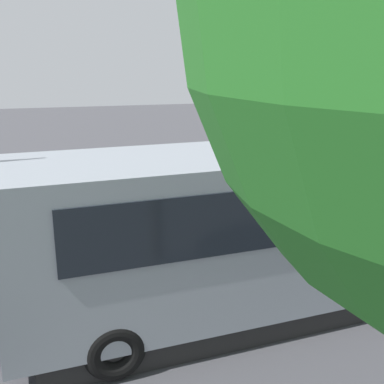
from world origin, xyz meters
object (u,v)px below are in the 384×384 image
at_px(stunt_motorcycle, 125,176).
at_px(traffic_cone, 177,186).
at_px(spectator_far_left, 307,207).
at_px(parked_motorcycle_dark, 120,254).
at_px(spectator_centre, 222,214).
at_px(parked_motorcycle_blue, 365,229).
at_px(spectator_left, 268,209).
at_px(spectator_right, 175,219).
at_px(tour_bus, 291,228).
at_px(parked_motorcycle_silver, 276,238).

xyz_separation_m(stunt_motorcycle, traffic_cone, (-2.08, -0.84, -0.74)).
relative_size(spectator_far_left, parked_motorcycle_dark, 0.83).
bearing_deg(traffic_cone, spectator_centre, 86.56).
xyz_separation_m(spectator_centre, parked_motorcycle_dark, (2.74, 0.56, -0.53)).
distance_m(parked_motorcycle_dark, parked_motorcycle_blue, 6.56).
height_order(spectator_left, spectator_right, spectator_left).
height_order(spectator_centre, parked_motorcycle_blue, spectator_centre).
bearing_deg(tour_bus, traffic_cone, -90.04).
distance_m(spectator_far_left, parked_motorcycle_dark, 5.22).
bearing_deg(parked_motorcycle_blue, traffic_cone, -61.32).
bearing_deg(parked_motorcycle_blue, spectator_centre, -12.01).
bearing_deg(traffic_cone, spectator_far_left, 110.48).
relative_size(spectator_centre, parked_motorcycle_blue, 0.83).
bearing_deg(spectator_centre, parked_motorcycle_dark, 11.59).
relative_size(tour_bus, stunt_motorcycle, 5.95).
bearing_deg(spectator_right, spectator_far_left, 178.93).
distance_m(spectator_far_left, parked_motorcycle_silver, 1.49).
relative_size(spectator_centre, parked_motorcycle_silver, 0.83).
distance_m(spectator_right, parked_motorcycle_blue, 5.15).
relative_size(tour_bus, spectator_right, 6.34).
bearing_deg(tour_bus, spectator_right, -62.14).
xyz_separation_m(parked_motorcycle_silver, parked_motorcycle_dark, (3.95, -0.17, 0.00)).
distance_m(spectator_far_left, spectator_left, 1.22).
relative_size(parked_motorcycle_silver, traffic_cone, 3.25).
relative_size(tour_bus, traffic_cone, 17.29).
xyz_separation_m(spectator_far_left, spectator_left, (1.21, 0.11, 0.08)).
relative_size(spectator_left, parked_motorcycle_silver, 0.88).
distance_m(spectator_far_left, traffic_cone, 6.05).
distance_m(spectator_left, stunt_motorcycle, 5.73).
bearing_deg(spectator_left, parked_motorcycle_blue, 166.39).
relative_size(spectator_far_left, spectator_right, 0.99).
relative_size(tour_bus, spectator_left, 6.02).
relative_size(tour_bus, parked_motorcycle_silver, 5.32).
relative_size(parked_motorcycle_silver, parked_motorcycle_dark, 1.00).
bearing_deg(spectator_left, tour_bus, 72.17).
height_order(spectator_left, parked_motorcycle_blue, spectator_left).
xyz_separation_m(tour_bus, spectator_right, (1.57, -2.96, -0.62)).
bearing_deg(spectator_left, spectator_centre, -8.56).
xyz_separation_m(spectator_left, spectator_right, (2.46, -0.18, -0.06)).
relative_size(parked_motorcycle_blue, traffic_cone, 3.26).
height_order(parked_motorcycle_silver, parked_motorcycle_blue, same).
relative_size(spectator_centre, traffic_cone, 2.71).
xyz_separation_m(spectator_far_left, parked_motorcycle_dark, (5.17, 0.48, -0.52)).
height_order(stunt_motorcycle, traffic_cone, stunt_motorcycle).
bearing_deg(spectator_left, stunt_motorcycle, -58.76).
relative_size(tour_bus, parked_motorcycle_blue, 5.31).
height_order(parked_motorcycle_blue, traffic_cone, parked_motorcycle_blue).
bearing_deg(stunt_motorcycle, parked_motorcycle_blue, 135.18).
distance_m(parked_motorcycle_silver, traffic_cone, 6.35).
height_order(spectator_left, traffic_cone, spectator_left).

